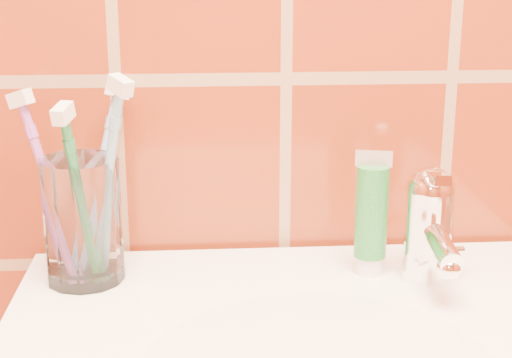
{
  "coord_description": "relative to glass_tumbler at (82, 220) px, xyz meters",
  "views": [
    {
      "loc": [
        -0.09,
        0.36,
        1.18
      ],
      "look_at": [
        -0.04,
        1.08,
        0.96
      ],
      "focal_mm": 55.0,
      "sensor_mm": 36.0,
      "label": 1
    }
  ],
  "objects": [
    {
      "name": "glass_tumbler",
      "position": [
        0.0,
        0.0,
        0.0
      ],
      "size": [
        0.11,
        0.11,
        0.13
      ],
      "primitive_type": "cylinder",
      "rotation": [
        0.0,
        0.0,
        0.42
      ],
      "color": "white",
      "rests_on": "pedestal_sink"
    },
    {
      "name": "toothpaste_tube",
      "position": [
        0.29,
        -0.0,
        -0.0
      ],
      "size": [
        0.04,
        0.03,
        0.13
      ],
      "rotation": [
        0.0,
        0.0,
        -0.21
      ],
      "color": "white",
      "rests_on": "pedestal_sink"
    },
    {
      "name": "faucet",
      "position": [
        0.35,
        -0.03,
        -0.0
      ],
      "size": [
        0.05,
        0.11,
        0.12
      ],
      "color": "white",
      "rests_on": "pedestal_sink"
    },
    {
      "name": "toothbrush_0",
      "position": [
        0.0,
        -0.02,
        0.03
      ],
      "size": [
        0.07,
        0.12,
        0.21
      ],
      "primitive_type": null,
      "rotation": [
        0.25,
        0.0,
        -0.31
      ],
      "color": "#1E733C",
      "rests_on": "glass_tumbler"
    },
    {
      "name": "toothbrush_1",
      "position": [
        -0.03,
        0.01,
        0.03
      ],
      "size": [
        0.13,
        0.12,
        0.21
      ],
      "primitive_type": null,
      "rotation": [
        0.31,
        0.0,
        -2.09
      ],
      "color": "#974DA6",
      "rests_on": "glass_tumbler"
    },
    {
      "name": "toothbrush_2",
      "position": [
        0.03,
        -0.01,
        0.04
      ],
      "size": [
        0.13,
        0.13,
        0.23
      ],
      "primitive_type": null,
      "rotation": [
        0.28,
        0.0,
        0.78
      ],
      "color": "#79B3D7",
      "rests_on": "glass_tumbler"
    },
    {
      "name": "toothbrush_3",
      "position": [
        0.01,
        0.03,
        0.03
      ],
      "size": [
        0.14,
        0.15,
        0.21
      ],
      "primitive_type": null,
      "rotation": [
        0.36,
        0.0,
        2.43
      ],
      "color": "#7497CF",
      "rests_on": "glass_tumbler"
    }
  ]
}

